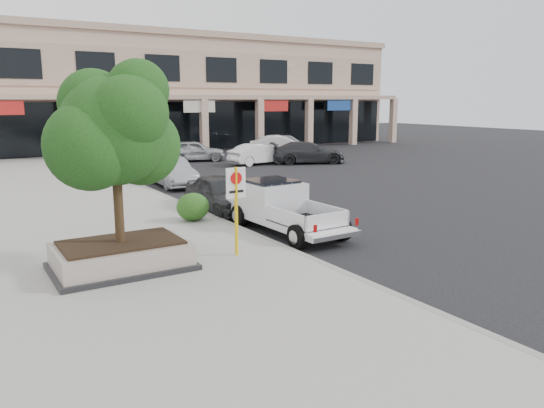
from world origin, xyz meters
The scene contains 19 objects.
ground centered at (0.00, 0.00, 0.00)m, with size 120.00×120.00×0.00m, color black.
sidewalk centered at (-5.50, 6.00, 0.07)m, with size 8.00×52.00×0.15m, color gray.
curb centered at (-1.55, 6.00, 0.07)m, with size 0.20×52.00×0.15m, color gray.
strip_mall centered at (8.00, 33.93, 4.75)m, with size 40.55×12.43×9.50m.
planter centered at (-5.93, 1.12, 0.48)m, with size 3.20×2.20×0.68m.
planter_tree centered at (-5.80, 1.28, 3.41)m, with size 2.90×2.55×4.00m.
no_parking_sign centered at (-3.05, 0.71, 1.63)m, with size 0.55×0.09×2.30m.
hedge centered at (-2.43, 4.99, 0.62)m, with size 1.10×0.99×0.94m, color #193F12.
pickup_truck centered at (-0.35, 2.47, 0.79)m, with size 1.86×5.04×1.59m, color white, non-canonical shape.
curb_car_a centered at (-0.68, 6.40, 0.69)m, with size 1.63×4.04×1.38m, color #282A2D.
curb_car_b centered at (-0.08, 13.04, 0.67)m, with size 1.42×4.08×1.34m, color gray.
curb_car_c centered at (-0.27, 17.41, 0.77)m, with size 2.17×5.34×1.55m, color silver.
curb_car_d centered at (-0.08, 22.50, 0.68)m, with size 2.25×4.89×1.36m, color black.
lot_car_a centered at (5.04, 22.27, 0.72)m, with size 1.69×4.20×1.43m, color #ADB0B5.
lot_car_b centered at (7.88, 18.40, 0.67)m, with size 1.41×4.04×1.33m, color white.
lot_car_c centered at (10.94, 17.23, 0.70)m, with size 1.97×4.85×1.41m, color #282A2D.
lot_car_d centered at (4.05, 23.56, 0.66)m, with size 2.21×4.78×1.33m, color black.
lot_car_e centered at (12.46, 22.14, 0.82)m, with size 1.93×4.79×1.63m, color #A4A6AC.
lot_car_f centered at (11.83, 21.89, 0.76)m, with size 1.61×4.62×1.52m, color silver.
Camera 1 is at (-9.22, -11.10, 4.13)m, focal length 35.00 mm.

